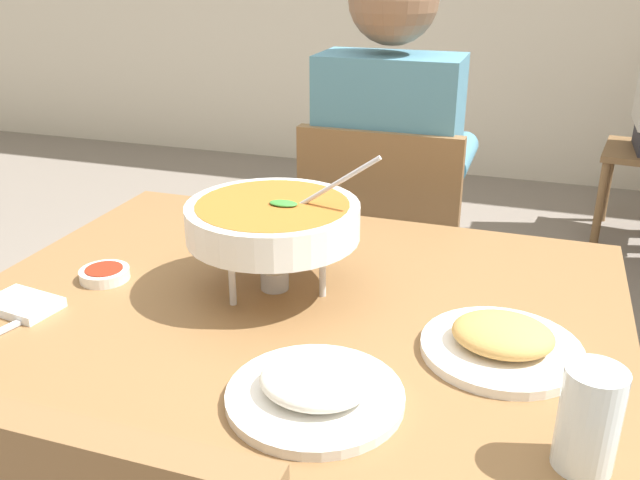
# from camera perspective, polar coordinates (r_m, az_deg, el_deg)

# --- Properties ---
(dining_table_main) EXTENTS (1.12, 0.86, 0.74)m
(dining_table_main) POSITION_cam_1_polar(r_m,az_deg,el_deg) (1.25, -2.21, -9.73)
(dining_table_main) COLOR brown
(dining_table_main) RESTS_ON ground_plane
(chair_diner_main) EXTENTS (0.44, 0.44, 0.90)m
(chair_diner_main) POSITION_cam_1_polar(r_m,az_deg,el_deg) (1.91, 5.37, -1.66)
(chair_diner_main) COLOR brown
(chair_diner_main) RESTS_ON ground_plane
(diner_main) EXTENTS (0.40, 0.45, 1.31)m
(diner_main) POSITION_cam_1_polar(r_m,az_deg,el_deg) (1.85, 5.88, 5.40)
(diner_main) COLOR #2D2D38
(diner_main) RESTS_ON ground_plane
(curry_bowl) EXTENTS (0.33, 0.30, 0.26)m
(curry_bowl) POSITION_cam_1_polar(r_m,az_deg,el_deg) (1.17, -3.95, 1.58)
(curry_bowl) COLOR silver
(curry_bowl) RESTS_ON dining_table_main
(rice_plate) EXTENTS (0.24, 0.24, 0.06)m
(rice_plate) POSITION_cam_1_polar(r_m,az_deg,el_deg) (0.92, -0.42, -12.33)
(rice_plate) COLOR white
(rice_plate) RESTS_ON dining_table_main
(appetizer_plate) EXTENTS (0.24, 0.24, 0.06)m
(appetizer_plate) POSITION_cam_1_polar(r_m,az_deg,el_deg) (1.06, 15.00, -8.23)
(appetizer_plate) COLOR white
(appetizer_plate) RESTS_ON dining_table_main
(sauce_dish) EXTENTS (0.09, 0.09, 0.02)m
(sauce_dish) POSITION_cam_1_polar(r_m,az_deg,el_deg) (1.31, -17.61, -2.71)
(sauce_dish) COLOR white
(sauce_dish) RESTS_ON dining_table_main
(napkin_folded) EXTENTS (0.13, 0.10, 0.02)m
(napkin_folded) POSITION_cam_1_polar(r_m,az_deg,el_deg) (1.25, -23.65, -4.97)
(napkin_folded) COLOR white
(napkin_folded) RESTS_ON dining_table_main
(spoon_utensil) EXTENTS (0.05, 0.17, 0.01)m
(spoon_utensil) POSITION_cam_1_polar(r_m,az_deg,el_deg) (1.21, -24.08, -6.40)
(spoon_utensil) COLOR silver
(spoon_utensil) RESTS_ON dining_table_main
(drink_glass) EXTENTS (0.07, 0.07, 0.13)m
(drink_glass) POSITION_cam_1_polar(r_m,az_deg,el_deg) (0.86, 21.54, -14.15)
(drink_glass) COLOR silver
(drink_glass) RESTS_ON dining_table_main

